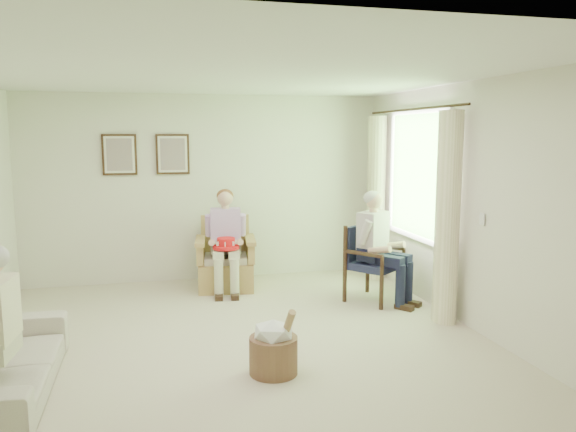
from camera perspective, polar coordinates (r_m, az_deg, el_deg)
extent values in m
plane|color=beige|center=(5.61, -5.14, -13.15)|extent=(5.50, 5.50, 0.00)
cube|color=silver|center=(7.99, -8.32, 2.83)|extent=(5.00, 0.04, 2.60)
cube|color=silver|center=(2.64, 3.85, -8.11)|extent=(5.00, 0.04, 2.60)
cube|color=silver|center=(6.16, 18.31, 0.90)|extent=(0.04, 5.50, 2.60)
cube|color=white|center=(5.25, -5.51, 14.29)|extent=(5.00, 5.50, 0.02)
cube|color=#2D6B23|center=(7.16, 13.08, 4.09)|extent=(0.02, 1.40, 1.50)
cube|color=white|center=(7.15, 13.22, 10.33)|extent=(0.04, 1.52, 0.06)
cube|color=white|center=(7.26, 12.81, -2.07)|extent=(0.04, 1.52, 0.06)
cylinder|color=#382114|center=(7.11, 12.56, 10.53)|extent=(0.03, 2.50, 0.03)
cylinder|color=#F7E8C1|center=(6.28, 15.87, -0.24)|extent=(0.34, 0.34, 2.30)
cylinder|color=#F7E8C1|center=(8.03, 8.92, 1.76)|extent=(0.34, 0.34, 2.30)
cube|color=#382114|center=(7.90, -16.75, 5.99)|extent=(0.45, 0.03, 0.55)
cube|color=silver|center=(7.87, -16.75, 5.99)|extent=(0.39, 0.01, 0.49)
cube|color=tan|center=(7.87, -16.76, 5.99)|extent=(0.33, 0.01, 0.43)
cube|color=#382114|center=(7.90, -11.64, 6.17)|extent=(0.45, 0.03, 0.55)
cube|color=silver|center=(7.87, -11.63, 6.17)|extent=(0.39, 0.01, 0.49)
cube|color=tan|center=(7.87, -11.63, 6.17)|extent=(0.33, 0.01, 0.43)
cube|color=tan|center=(7.61, -6.32, -5.93)|extent=(0.71, 0.69, 0.37)
cube|color=beige|center=(7.53, -6.33, -4.27)|extent=(0.55, 0.53, 0.09)
cube|color=tan|center=(7.79, -6.67, -1.92)|extent=(0.66, 0.20, 0.56)
cube|color=tan|center=(7.50, -8.86, -3.61)|extent=(0.09, 0.64, 0.27)
cube|color=tan|center=(7.58, -3.90, -3.40)|extent=(0.09, 0.64, 0.27)
cylinder|color=black|center=(6.77, 7.41, -7.62)|extent=(0.05, 0.05, 0.40)
cylinder|color=black|center=(6.98, 11.64, -7.23)|extent=(0.05, 0.05, 0.40)
cylinder|color=black|center=(7.23, 5.93, -6.57)|extent=(0.05, 0.05, 0.40)
cylinder|color=black|center=(7.43, 9.93, -6.24)|extent=(0.05, 0.05, 0.40)
cube|color=#1C1E3E|center=(7.03, 8.78, -4.96)|extent=(0.53, 0.51, 0.09)
cube|color=#1C1E3E|center=(7.21, 8.06, -2.63)|extent=(0.49, 0.06, 0.46)
imported|color=beige|center=(5.07, -27.05, -13.09)|extent=(1.89, 0.74, 0.55)
cube|color=beige|center=(7.50, -6.35, -3.12)|extent=(0.40, 0.26, 0.16)
cube|color=#CEA1E4|center=(7.47, -6.40, -0.98)|extent=(0.39, 0.24, 0.46)
sphere|color=#DDAD8E|center=(7.41, -6.44, 1.83)|extent=(0.21, 0.21, 0.21)
ellipsoid|color=brown|center=(7.43, -6.47, 2.04)|extent=(0.22, 0.22, 0.18)
cube|color=beige|center=(7.28, -6.89, -3.87)|extent=(0.14, 0.44, 0.13)
cube|color=beige|center=(7.31, -5.33, -3.80)|extent=(0.14, 0.44, 0.13)
cylinder|color=beige|center=(7.15, -6.65, -6.20)|extent=(0.12, 0.12, 0.47)
cylinder|color=beige|center=(7.18, -5.06, -6.12)|extent=(0.12, 0.12, 0.47)
cube|color=#171933|center=(7.00, 8.80, -3.72)|extent=(0.40, 0.26, 0.16)
cube|color=silver|center=(6.97, 8.79, -1.43)|extent=(0.39, 0.24, 0.46)
sphere|color=#DDAD8E|center=(6.91, 8.89, 1.58)|extent=(0.21, 0.21, 0.21)
ellipsoid|color=#B7B2AD|center=(6.93, 8.81, 1.81)|extent=(0.22, 0.22, 0.18)
cube|color=#171933|center=(6.78, 8.73, -4.55)|extent=(0.14, 0.44, 0.13)
cube|color=#171933|center=(6.85, 10.28, -4.44)|extent=(0.14, 0.44, 0.13)
cylinder|color=#171933|center=(6.66, 9.34, -7.19)|extent=(0.12, 0.12, 0.50)
cylinder|color=#171933|center=(6.74, 10.92, -7.05)|extent=(0.12, 0.12, 0.50)
cube|color=#BFB999|center=(4.60, -27.18, -13.10)|extent=(0.14, 0.44, 0.13)
cylinder|color=red|center=(7.21, -6.31, -3.16)|extent=(0.34, 0.34, 0.04)
cylinder|color=red|center=(7.20, -6.32, -2.70)|extent=(0.23, 0.23, 0.12)
cube|color=white|center=(7.22, -5.38, -2.66)|extent=(0.05, 0.01, 0.05)
cube|color=white|center=(7.30, -5.84, -2.54)|extent=(0.03, 0.04, 0.05)
cube|color=white|center=(7.31, -6.64, -2.54)|extent=(0.02, 0.05, 0.05)
cube|color=white|center=(7.24, -7.21, -2.65)|extent=(0.04, 0.03, 0.05)
cube|color=white|center=(7.14, -7.11, -2.81)|extent=(0.04, 0.03, 0.05)
cube|color=white|center=(7.09, -6.40, -2.88)|extent=(0.02, 0.05, 0.05)
cube|color=white|center=(7.12, -5.62, -2.81)|extent=(0.03, 0.04, 0.05)
cylinder|color=#9F7856|center=(4.98, -1.48, -13.96)|extent=(0.47, 0.47, 0.33)
ellipsoid|color=white|center=(4.90, -1.49, -11.69)|extent=(0.37, 0.37, 0.22)
cylinder|color=#A57F56|center=(4.88, -0.28, -11.79)|extent=(0.16, 0.30, 0.49)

